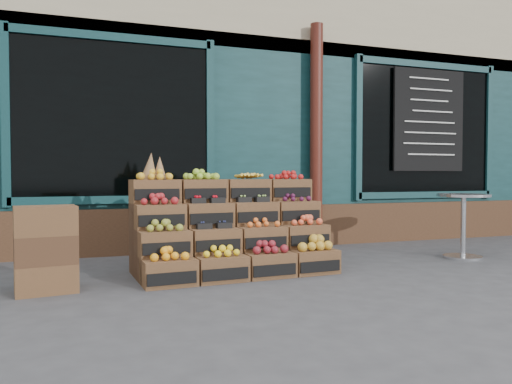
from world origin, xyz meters
name	(u,v)px	position (x,y,z in m)	size (l,w,h in m)	color
ground	(299,280)	(0.00, 0.00, 0.00)	(60.00, 60.00, 0.00)	#404043
shop_facade	(190,105)	(0.00, 5.11, 2.40)	(12.00, 6.24, 4.80)	#103638
crate_display	(230,235)	(-0.51, 0.66, 0.39)	(2.09, 1.10, 1.27)	brown
spare_crates	(46,249)	(-2.31, 0.28, 0.38)	(0.55, 0.42, 0.77)	brown
bistro_table	(463,218)	(2.46, 0.50, 0.50)	(0.64, 0.64, 0.80)	#B3B6BA
shopkeeper	(90,176)	(-1.89, 2.94, 1.02)	(0.74, 0.49, 2.04)	#1B5F26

